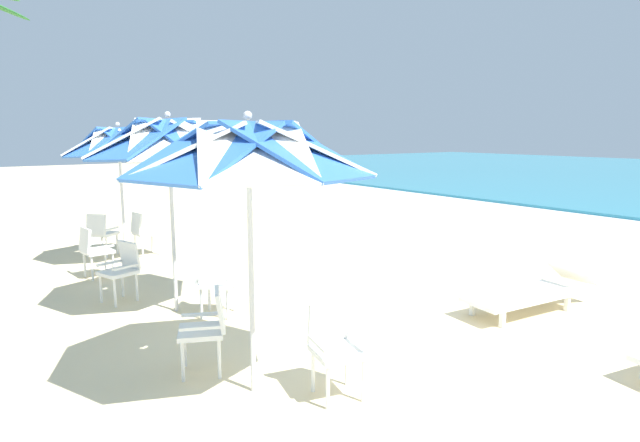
% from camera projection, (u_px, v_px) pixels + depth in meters
% --- Properties ---
extents(ground_plane, '(80.00, 80.00, 0.00)m').
position_uv_depth(ground_plane, '(453.00, 329.00, 6.58)').
color(ground_plane, beige).
extents(beach_umbrella_0, '(2.28, 2.28, 2.62)m').
position_uv_depth(beach_umbrella_0, '(248.00, 152.00, 4.63)').
color(beach_umbrella_0, silver).
rests_on(beach_umbrella_0, ground).
extents(plastic_chair_0, '(0.58, 0.60, 0.87)m').
position_uv_depth(plastic_chair_0, '(207.00, 326.00, 5.32)').
color(plastic_chair_0, white).
rests_on(plastic_chair_0, ground).
extents(plastic_chair_1, '(0.55, 0.53, 0.87)m').
position_uv_depth(plastic_chair_1, '(335.00, 343.00, 4.87)').
color(plastic_chair_1, white).
rests_on(plastic_chair_1, ground).
extents(beach_umbrella_1, '(2.17, 2.17, 2.70)m').
position_uv_depth(beach_umbrella_1, '(169.00, 141.00, 6.86)').
color(beach_umbrella_1, silver).
rests_on(beach_umbrella_1, ground).
extents(plastic_chair_2, '(0.63, 0.63, 0.87)m').
position_uv_depth(plastic_chair_2, '(212.00, 279.00, 7.01)').
color(plastic_chair_2, white).
rests_on(plastic_chair_2, ground).
extents(plastic_chair_3, '(0.56, 0.58, 0.87)m').
position_uv_depth(plastic_chair_3, '(122.00, 268.00, 7.60)').
color(plastic_chair_3, white).
rests_on(plastic_chair_3, ground).
extents(beach_umbrella_2, '(1.97, 1.97, 2.62)m').
position_uv_depth(beach_umbrella_2, '(119.00, 144.00, 9.52)').
color(beach_umbrella_2, silver).
rests_on(beach_umbrella_2, ground).
extents(plastic_chair_4, '(0.63, 0.63, 0.87)m').
position_uv_depth(plastic_chair_4, '(101.00, 232.00, 10.38)').
color(plastic_chair_4, white).
rests_on(plastic_chair_4, ground).
extents(plastic_chair_5, '(0.48, 0.51, 0.87)m').
position_uv_depth(plastic_chair_5, '(143.00, 231.00, 10.48)').
color(plastic_chair_5, white).
rests_on(plastic_chair_5, ground).
extents(plastic_chair_6, '(0.49, 0.52, 0.87)m').
position_uv_depth(plastic_chair_6, '(94.00, 249.00, 8.84)').
color(plastic_chair_6, white).
rests_on(plastic_chair_6, ground).
extents(sun_lounger_1, '(0.84, 2.20, 0.62)m').
position_uv_depth(sun_lounger_1, '(531.00, 291.00, 7.21)').
color(sun_lounger_1, white).
rests_on(sun_lounger_1, ground).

